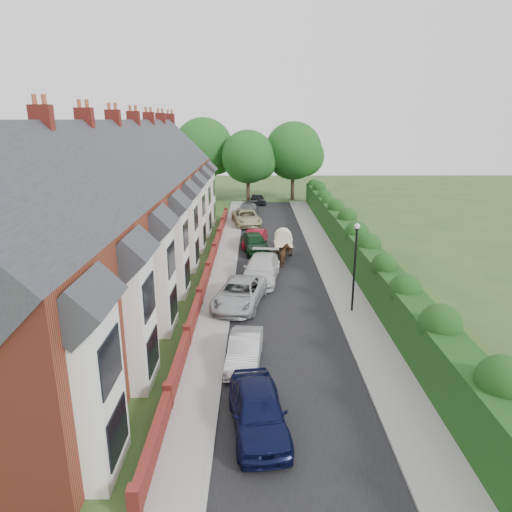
{
  "coord_description": "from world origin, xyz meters",
  "views": [
    {
      "loc": [
        -2.09,
        -19.87,
        10.51
      ],
      "look_at": [
        -2.03,
        7.8,
        2.2
      ],
      "focal_mm": 32.0,
      "sensor_mm": 36.0,
      "label": 1
    }
  ],
  "objects_px": {
    "car_silver_b": "(240,294)",
    "car_white": "(261,269)",
    "lamppost": "(355,257)",
    "horse_cart": "(283,242)",
    "car_grey": "(247,210)",
    "horse": "(285,256)",
    "car_black": "(258,199)",
    "car_silver_a": "(245,350)",
    "car_green": "(255,243)",
    "car_navy": "(258,410)",
    "car_red": "(255,238)",
    "car_beige": "(246,218)"
  },
  "relations": [
    {
      "from": "car_silver_b",
      "to": "car_white",
      "type": "bearing_deg",
      "value": 85.34
    },
    {
      "from": "car_white",
      "to": "lamppost",
      "type": "bearing_deg",
      "value": -38.98
    },
    {
      "from": "horse_cart",
      "to": "lamppost",
      "type": "bearing_deg",
      "value": -72.81
    },
    {
      "from": "car_silver_b",
      "to": "car_grey",
      "type": "xyz_separation_m",
      "value": [
        0.0,
        25.45,
        -0.01
      ]
    },
    {
      "from": "horse",
      "to": "car_silver_b",
      "type": "bearing_deg",
      "value": 73.9
    },
    {
      "from": "horse_cart",
      "to": "car_grey",
      "type": "bearing_deg",
      "value": 101.13
    },
    {
      "from": "lamppost",
      "to": "car_black",
      "type": "relative_size",
      "value": 1.32
    },
    {
      "from": "car_silver_a",
      "to": "car_black",
      "type": "relative_size",
      "value": 1.01
    },
    {
      "from": "car_green",
      "to": "car_black",
      "type": "xyz_separation_m",
      "value": [
        0.43,
        22.4,
        -0.14
      ]
    },
    {
      "from": "car_silver_a",
      "to": "car_grey",
      "type": "xyz_separation_m",
      "value": [
        -0.45,
        32.11,
        0.09
      ]
    },
    {
      "from": "lamppost",
      "to": "car_silver_b",
      "type": "relative_size",
      "value": 0.96
    },
    {
      "from": "car_silver_a",
      "to": "car_silver_b",
      "type": "distance_m",
      "value": 6.67
    },
    {
      "from": "car_silver_b",
      "to": "car_grey",
      "type": "distance_m",
      "value": 25.45
    },
    {
      "from": "lamppost",
      "to": "horse",
      "type": "xyz_separation_m",
      "value": [
        -3.28,
        8.66,
        -2.54
      ]
    },
    {
      "from": "car_navy",
      "to": "car_red",
      "type": "height_order",
      "value": "car_navy"
    },
    {
      "from": "car_grey",
      "to": "horse",
      "type": "distance_m",
      "value": 18.06
    },
    {
      "from": "car_white",
      "to": "car_red",
      "type": "relative_size",
      "value": 1.34
    },
    {
      "from": "car_grey",
      "to": "horse_cart",
      "type": "xyz_separation_m",
      "value": [
        3.12,
        -15.84,
        0.59
      ]
    },
    {
      "from": "horse",
      "to": "car_silver_a",
      "type": "bearing_deg",
      "value": 85.49
    },
    {
      "from": "car_black",
      "to": "car_silver_a",
      "type": "bearing_deg",
      "value": -101.34
    },
    {
      "from": "car_silver_a",
      "to": "car_silver_b",
      "type": "xyz_separation_m",
      "value": [
        -0.45,
        6.66,
        0.1
      ]
    },
    {
      "from": "car_navy",
      "to": "horse_cart",
      "type": "relative_size",
      "value": 1.43
    },
    {
      "from": "car_silver_b",
      "to": "car_green",
      "type": "xyz_separation_m",
      "value": [
        0.88,
        11.2,
        0.05
      ]
    },
    {
      "from": "horse_cart",
      "to": "car_silver_b",
      "type": "bearing_deg",
      "value": -107.97
    },
    {
      "from": "car_green",
      "to": "car_beige",
      "type": "distance_m",
      "value": 10.2
    },
    {
      "from": "lamppost",
      "to": "car_red",
      "type": "height_order",
      "value": "lamppost"
    },
    {
      "from": "car_silver_b",
      "to": "car_beige",
      "type": "distance_m",
      "value": 21.36
    },
    {
      "from": "car_grey",
      "to": "car_black",
      "type": "bearing_deg",
      "value": 87.84
    },
    {
      "from": "car_navy",
      "to": "car_white",
      "type": "relative_size",
      "value": 0.83
    },
    {
      "from": "car_grey",
      "to": "car_black",
      "type": "distance_m",
      "value": 8.25
    },
    {
      "from": "car_red",
      "to": "car_grey",
      "type": "bearing_deg",
      "value": 105.95
    },
    {
      "from": "lamppost",
      "to": "car_navy",
      "type": "bearing_deg",
      "value": -117.84
    },
    {
      "from": "car_green",
      "to": "horse_cart",
      "type": "distance_m",
      "value": 2.79
    },
    {
      "from": "lamppost",
      "to": "car_black",
      "type": "bearing_deg",
      "value": 98.37
    },
    {
      "from": "car_beige",
      "to": "car_silver_a",
      "type": "bearing_deg",
      "value": -98.91
    },
    {
      "from": "lamppost",
      "to": "horse",
      "type": "bearing_deg",
      "value": 110.76
    },
    {
      "from": "car_grey",
      "to": "horse",
      "type": "bearing_deg",
      "value": -73.07
    },
    {
      "from": "car_green",
      "to": "car_grey",
      "type": "bearing_deg",
      "value": 82.24
    },
    {
      "from": "car_green",
      "to": "car_grey",
      "type": "distance_m",
      "value": 14.28
    },
    {
      "from": "car_beige",
      "to": "horse",
      "type": "distance_m",
      "value": 14.05
    },
    {
      "from": "car_black",
      "to": "horse_cart",
      "type": "relative_size",
      "value": 1.21
    },
    {
      "from": "car_navy",
      "to": "car_silver_b",
      "type": "bearing_deg",
      "value": 87.55
    },
    {
      "from": "car_grey",
      "to": "horse",
      "type": "height_order",
      "value": "horse"
    },
    {
      "from": "car_silver_b",
      "to": "car_navy",
      "type": "bearing_deg",
      "value": -72.78
    },
    {
      "from": "car_silver_b",
      "to": "car_red",
      "type": "relative_size",
      "value": 1.29
    },
    {
      "from": "horse_cart",
      "to": "car_beige",
      "type": "bearing_deg",
      "value": 104.75
    },
    {
      "from": "car_black",
      "to": "horse",
      "type": "bearing_deg",
      "value": -96.13
    },
    {
      "from": "lamppost",
      "to": "car_white",
      "type": "xyz_separation_m",
      "value": [
        -5.07,
        5.43,
        -2.49
      ]
    },
    {
      "from": "car_beige",
      "to": "horse_cart",
      "type": "bearing_deg",
      "value": -85.03
    },
    {
      "from": "car_silver_b",
      "to": "car_grey",
      "type": "relative_size",
      "value": 1.05
    }
  ]
}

